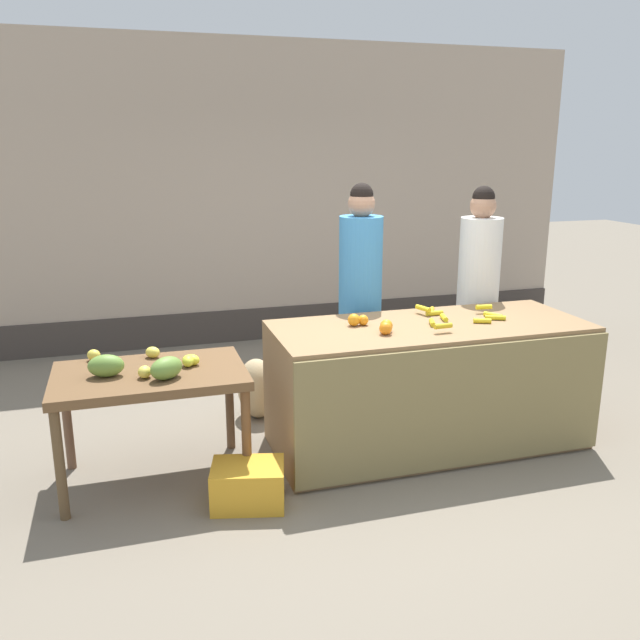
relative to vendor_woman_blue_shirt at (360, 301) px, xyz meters
name	(u,v)px	position (x,y,z in m)	size (l,w,h in m)	color
ground_plane	(361,451)	(-0.23, -0.70, -0.94)	(24.00, 24.00, 0.00)	#756B5B
market_wall_back	(266,198)	(-0.23, 2.40, 0.63)	(7.17, 0.23, 3.21)	tan
fruit_stall_counter	(429,385)	(0.28, -0.71, -0.48)	(2.25, 0.92, 0.91)	olive
side_table_wooden	(150,385)	(-1.67, -0.70, -0.27)	(1.20, 0.76, 0.76)	brown
banana_bunch_pile	(456,316)	(0.51, -0.63, 0.00)	(0.67, 0.60, 0.07)	yellow
orange_pile	(373,324)	(-0.17, -0.72, 0.01)	(0.25, 0.35, 0.09)	orange
mango_papaya_pile	(141,365)	(-1.72, -0.74, -0.12)	(0.74, 0.67, 0.14)	yellow
vendor_woman_blue_shirt	(360,301)	(0.00, 0.00, 0.00)	(0.34, 0.34, 1.86)	#33333D
vendor_woman_white_shirt	(477,296)	(1.02, -0.05, -0.02)	(0.34, 0.34, 1.82)	#33333D
produce_crate	(248,485)	(-1.15, -1.18, -0.81)	(0.44, 0.32, 0.26)	gold
produce_sack	(257,388)	(-0.82, 0.13, -0.70)	(0.36, 0.30, 0.49)	tan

